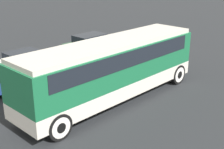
% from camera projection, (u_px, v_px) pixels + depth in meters
% --- Properties ---
extents(ground_plane, '(120.00, 120.00, 0.00)m').
position_uv_depth(ground_plane, '(112.00, 100.00, 16.65)').
color(ground_plane, '#26282B').
extents(tour_bus, '(10.89, 2.64, 3.24)m').
position_uv_depth(tour_bus, '(113.00, 65.00, 16.04)').
color(tour_bus, silver).
rests_on(tour_bus, ground_plane).
extents(parked_car_near, '(4.76, 1.89, 1.51)m').
position_uv_depth(parked_car_near, '(91.00, 43.00, 25.11)').
color(parked_car_near, '#2D5638').
rests_on(parked_car_near, ground_plane).
extents(parked_car_mid, '(4.08, 1.91, 1.38)m').
position_uv_depth(parked_car_mid, '(7.00, 79.00, 17.72)').
color(parked_car_mid, navy).
rests_on(parked_car_mid, ground_plane).
extents(parked_car_far, '(4.20, 1.90, 1.38)m').
position_uv_depth(parked_car_far, '(26.00, 61.00, 20.86)').
color(parked_car_far, silver).
rests_on(parked_car_far, ground_plane).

